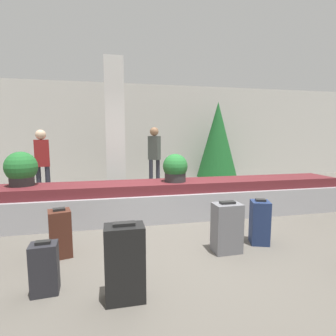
{
  "coord_description": "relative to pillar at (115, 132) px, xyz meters",
  "views": [
    {
      "loc": [
        -1.02,
        -3.44,
        1.52
      ],
      "look_at": [
        0.0,
        1.25,
        0.92
      ],
      "focal_mm": 28.0,
      "sensor_mm": 36.0,
      "label": 1
    }
  ],
  "objects": [
    {
      "name": "ground_plane",
      "position": [
        0.92,
        -2.59,
        -1.6
      ],
      "size": [
        18.0,
        18.0,
        0.0
      ],
      "primitive_type": "plane",
      "color": "#59544C"
    },
    {
      "name": "back_wall",
      "position": [
        0.92,
        2.81,
        0.0
      ],
      "size": [
        18.0,
        0.06,
        3.2
      ],
      "color": "beige",
      "rests_on": "ground_plane"
    },
    {
      "name": "carousel",
      "position": [
        0.92,
        -1.35,
        -1.28
      ],
      "size": [
        7.08,
        0.88,
        0.67
      ],
      "color": "#9E9EA3",
      "rests_on": "ground_plane"
    },
    {
      "name": "pillar",
      "position": [
        0.0,
        0.0,
        0.0
      ],
      "size": [
        0.41,
        0.41,
        3.2
      ],
      "color": "silver",
      "rests_on": "ground_plane"
    },
    {
      "name": "suitcase_0",
      "position": [
        -0.01,
        -3.73,
        -1.24
      ],
      "size": [
        0.36,
        0.23,
        0.75
      ],
      "rotation": [
        0.0,
        0.0,
        0.0
      ],
      "color": "black",
      "rests_on": "ground_plane"
    },
    {
      "name": "suitcase_2",
      "position": [
        -0.75,
        -2.65,
        -1.3
      ],
      "size": [
        0.31,
        0.3,
        0.62
      ],
      "rotation": [
        0.0,
        0.0,
        0.24
      ],
      "color": "#472319",
      "rests_on": "ground_plane"
    },
    {
      "name": "suitcase_3",
      "position": [
        1.35,
        -2.98,
        -1.27
      ],
      "size": [
        0.36,
        0.26,
        0.68
      ],
      "rotation": [
        0.0,
        0.0,
        0.02
      ],
      "color": "slate",
      "rests_on": "ground_plane"
    },
    {
      "name": "suitcase_4",
      "position": [
        1.92,
        -2.83,
        -1.29
      ],
      "size": [
        0.32,
        0.33,
        0.64
      ],
      "rotation": [
        0.0,
        0.0,
        -0.33
      ],
      "color": "navy",
      "rests_on": "ground_plane"
    },
    {
      "name": "suitcase_5",
      "position": [
        -0.76,
        -3.46,
        -1.35
      ],
      "size": [
        0.26,
        0.21,
        0.53
      ],
      "rotation": [
        0.0,
        0.0,
        0.07
      ],
      "color": "#232328",
      "rests_on": "ground_plane"
    },
    {
      "name": "potted_plant_0",
      "position": [
        -1.6,
        -1.22,
        -0.64
      ],
      "size": [
        0.52,
        0.52,
        0.58
      ],
      "color": "#2D2D2D",
      "rests_on": "carousel"
    },
    {
      "name": "potted_plant_1",
      "position": [
        1.04,
        -1.4,
        -0.68
      ],
      "size": [
        0.46,
        0.46,
        0.51
      ],
      "color": "#2D2D2D",
      "rests_on": "carousel"
    },
    {
      "name": "traveler_0",
      "position": [
        1.09,
        1.26,
        -0.54
      ],
      "size": [
        0.36,
        0.35,
        1.75
      ],
      "rotation": [
        0.0,
        0.0,
        2.4
      ],
      "color": "#282833",
      "rests_on": "ground_plane"
    },
    {
      "name": "traveler_1",
      "position": [
        0.0,
        1.51,
        -0.61
      ],
      "size": [
        0.31,
        0.37,
        1.66
      ],
      "rotation": [
        0.0,
        0.0,
        2.03
      ],
      "color": "#282833",
      "rests_on": "ground_plane"
    },
    {
      "name": "traveler_2",
      "position": [
        -1.69,
        0.58,
        -0.61
      ],
      "size": [
        0.35,
        0.25,
        1.65
      ],
      "rotation": [
        0.0,
        0.0,
        -2.9
      ],
      "color": "#282833",
      "rests_on": "ground_plane"
    },
    {
      "name": "decorated_tree",
      "position": [
        3.28,
        1.95,
        -0.22
      ],
      "size": [
        1.3,
        1.3,
        2.58
      ],
      "color": "#4C331E",
      "rests_on": "ground_plane"
    }
  ]
}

